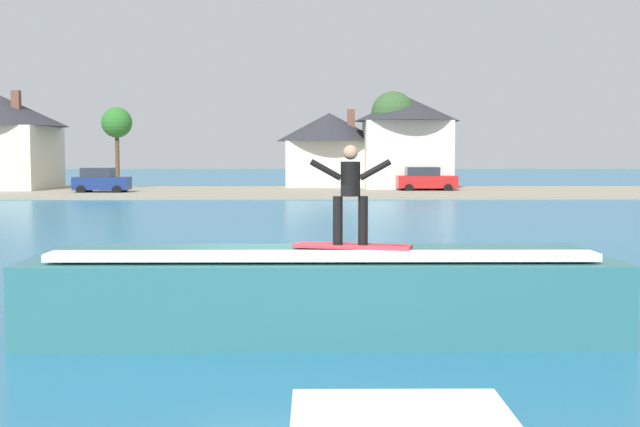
# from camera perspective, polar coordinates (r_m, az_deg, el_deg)

# --- Properties ---
(ground_plane) EXTENTS (260.00, 260.00, 0.00)m
(ground_plane) POSITION_cam_1_polar(r_m,az_deg,el_deg) (14.77, -3.24, -7.73)
(ground_plane) COLOR teal
(wave_crest) EXTENTS (9.58, 3.38, 1.46)m
(wave_crest) POSITION_cam_1_polar(r_m,az_deg,el_deg) (14.64, 0.12, -5.10)
(wave_crest) COLOR #2D6B6E
(wave_crest) RESTS_ON ground_plane
(surfboard) EXTENTS (1.99, 0.97, 0.06)m
(surfboard) POSITION_cam_1_polar(r_m,az_deg,el_deg) (14.09, 2.18, -2.17)
(surfboard) COLOR #D8333F
(surfboard) RESTS_ON wave_crest
(surfer) EXTENTS (1.33, 0.32, 1.62)m
(surfer) POSITION_cam_1_polar(r_m,az_deg,el_deg) (13.94, 2.04, 1.65)
(surfer) COLOR black
(surfer) RESTS_ON surfboard
(shoreline_bank) EXTENTS (120.00, 16.92, 0.15)m
(shoreline_bank) POSITION_cam_1_polar(r_m,az_deg,el_deg) (62.06, -1.16, 1.44)
(shoreline_bank) COLOR gray
(shoreline_bank) RESTS_ON ground_plane
(car_near_shore) EXTENTS (3.83, 2.16, 1.86)m
(car_near_shore) POSITION_cam_1_polar(r_m,az_deg,el_deg) (62.27, -14.35, 2.12)
(car_near_shore) COLOR navy
(car_near_shore) RESTS_ON ground_plane
(car_far_shore) EXTENTS (4.36, 2.32, 1.86)m
(car_far_shore) POSITION_cam_1_polar(r_m,az_deg,el_deg) (63.66, 7.03, 2.27)
(car_far_shore) COLOR red
(car_far_shore) RESTS_ON ground_plane
(house_gabled_white) EXTENTS (8.20, 8.20, 7.22)m
(house_gabled_white) POSITION_cam_1_polar(r_m,az_deg,el_deg) (67.37, 5.78, 5.05)
(house_gabled_white) COLOR silver
(house_gabled_white) RESTS_ON ground_plane
(house_small_cottage) EXTENTS (8.61, 8.61, 6.38)m
(house_small_cottage) POSITION_cam_1_polar(r_m,az_deg,el_deg) (69.96, 0.62, 4.59)
(house_small_cottage) COLOR silver
(house_small_cottage) RESTS_ON ground_plane
(tree_tall_bare) EXTENTS (3.35, 3.35, 7.63)m
(tree_tall_bare) POSITION_cam_1_polar(r_m,az_deg,el_deg) (66.67, 4.87, 6.63)
(tree_tall_bare) COLOR brown
(tree_tall_bare) RESTS_ON ground_plane
(tree_short_bushy) EXTENTS (2.33, 2.33, 6.38)m
(tree_short_bushy) POSITION_cam_1_polar(r_m,az_deg,el_deg) (67.80, -13.35, 5.82)
(tree_short_bushy) COLOR brown
(tree_short_bushy) RESTS_ON ground_plane
(whitewater_patch) EXTENTS (2.50, 2.35, 0.10)m
(whitewater_patch) POSITION_cam_1_polar(r_m,az_deg,el_deg) (9.79, 5.57, -13.66)
(whitewater_patch) COLOR silver
(whitewater_patch) RESTS_ON ground_plane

